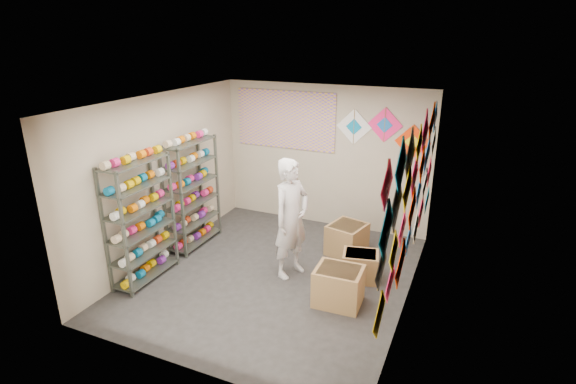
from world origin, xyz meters
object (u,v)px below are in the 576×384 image
at_px(carton_b, 360,266).
at_px(carton_c, 347,239).
at_px(shelf_rack_back, 192,194).
at_px(shelf_rack_front, 141,221).
at_px(shopkeeper, 291,219).
at_px(carton_a, 338,286).

xyz_separation_m(carton_b, carton_c, (-0.43, 0.73, 0.05)).
height_order(shelf_rack_back, carton_b, shelf_rack_back).
height_order(shelf_rack_front, carton_b, shelf_rack_front).
distance_m(shelf_rack_back, shopkeeper, 2.01).
relative_size(shelf_rack_back, shopkeeper, 1.02).
height_order(shelf_rack_back, carton_a, shelf_rack_back).
height_order(carton_a, carton_b, carton_a).
relative_size(shopkeeper, carton_a, 2.92).
bearing_deg(carton_c, carton_a, -64.20).
bearing_deg(carton_c, shelf_rack_front, -128.58).
height_order(carton_a, carton_c, carton_a).
xyz_separation_m(shelf_rack_front, carton_a, (2.92, 0.53, -0.68)).
xyz_separation_m(shelf_rack_front, carton_c, (2.59, 2.02, -0.69)).
distance_m(shelf_rack_front, carton_a, 3.04).
bearing_deg(shopkeeper, carton_b, -55.71).
bearing_deg(shelf_rack_front, carton_b, 23.09).
bearing_deg(carton_a, carton_c, 99.80).
relative_size(shelf_rack_front, carton_b, 3.58).
height_order(shelf_rack_front, carton_a, shelf_rack_front).
relative_size(shelf_rack_front, shelf_rack_back, 1.00).
relative_size(shelf_rack_front, carton_c, 3.14).
bearing_deg(shelf_rack_back, carton_b, -0.20).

